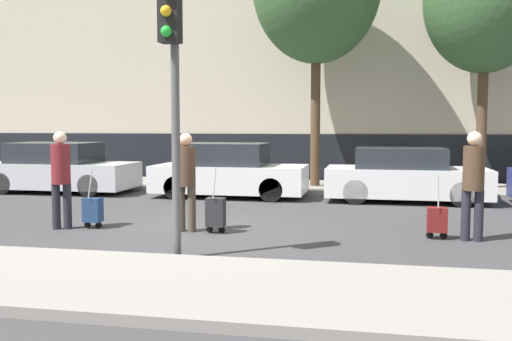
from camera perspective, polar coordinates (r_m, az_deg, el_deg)
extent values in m
plane|color=#38383A|center=(10.55, -5.72, -5.86)|extent=(80.00, 80.00, 0.00)
cube|color=gray|center=(7.13, -14.88, -10.61)|extent=(28.00, 2.50, 0.12)
cube|color=gray|center=(17.28, 1.20, -1.55)|extent=(28.00, 3.00, 0.12)
cube|color=#B7AD99|center=(20.77, 2.98, 12.18)|extent=(28.00, 2.51, 9.30)
cube|color=black|center=(19.36, 2.37, 1.31)|extent=(27.44, 0.06, 1.60)
cube|color=#B7BABF|center=(17.04, -18.94, -0.42)|extent=(4.17, 1.79, 0.70)
cube|color=#23282D|center=(17.09, -19.48, 1.70)|extent=(2.30, 1.58, 0.57)
cylinder|color=black|center=(15.73, -16.36, -1.46)|extent=(0.60, 0.18, 0.60)
cylinder|color=black|center=(17.17, -13.83, -0.92)|extent=(0.60, 0.18, 0.60)
cylinder|color=black|center=(17.09, -24.04, -1.21)|extent=(0.60, 0.18, 0.60)
cylinder|color=black|center=(18.42, -21.12, -0.72)|extent=(0.60, 0.18, 0.60)
cube|color=silver|center=(15.10, -2.62, -0.79)|extent=(4.01, 1.72, 0.70)
cube|color=#23282D|center=(15.09, -3.22, 1.65)|extent=(2.20, 1.52, 0.58)
cylinder|color=black|center=(14.11, 1.51, -1.96)|extent=(0.60, 0.18, 0.60)
cylinder|color=black|center=(15.62, 2.51, -1.32)|extent=(0.60, 0.18, 0.60)
cylinder|color=black|center=(14.74, -8.04, -1.72)|extent=(0.60, 0.18, 0.60)
cylinder|color=black|center=(16.20, -6.21, -1.13)|extent=(0.60, 0.18, 0.60)
cube|color=silver|center=(14.65, 14.80, -1.11)|extent=(3.93, 1.73, 0.70)
cube|color=#23282D|center=(14.60, 14.23, 1.24)|extent=(2.16, 1.52, 0.50)
cylinder|color=black|center=(14.03, 19.93, -2.27)|extent=(0.60, 0.18, 0.60)
cylinder|color=black|center=(15.56, 19.11, -1.60)|extent=(0.60, 0.18, 0.60)
cylinder|color=black|center=(13.89, 9.93, -2.13)|extent=(0.60, 0.18, 0.60)
cylinder|color=black|center=(15.42, 10.10, -1.46)|extent=(0.60, 0.18, 0.60)
cylinder|color=#23232D|center=(11.03, -18.33, -3.42)|extent=(0.15, 0.15, 0.83)
cylinder|color=#23232D|center=(11.07, -19.35, -3.42)|extent=(0.15, 0.15, 0.83)
cylinder|color=maroon|center=(10.98, -18.95, 0.61)|extent=(0.34, 0.34, 0.72)
sphere|color=beige|center=(10.95, -19.02, 3.12)|extent=(0.24, 0.24, 0.24)
cube|color=navy|center=(10.97, -16.01, -3.80)|extent=(0.32, 0.24, 0.44)
cylinder|color=black|center=(11.07, -16.49, -5.22)|extent=(0.12, 0.03, 0.12)
cylinder|color=black|center=(10.96, -15.46, -5.29)|extent=(0.12, 0.03, 0.12)
cylinder|color=gray|center=(10.85, -16.24, -1.26)|extent=(0.02, 0.19, 0.53)
cylinder|color=#4C4233|center=(10.25, -6.46, -3.85)|extent=(0.15, 0.15, 0.82)
cylinder|color=#4C4233|center=(10.32, -7.50, -3.80)|extent=(0.15, 0.15, 0.82)
cylinder|color=#473323|center=(10.20, -7.02, 0.43)|extent=(0.34, 0.34, 0.71)
sphere|color=tan|center=(10.18, -7.05, 3.09)|extent=(0.23, 0.23, 0.23)
cube|color=#262628|center=(10.11, -4.06, -4.17)|extent=(0.32, 0.24, 0.50)
cylinder|color=black|center=(10.19, -4.66, -5.88)|extent=(0.12, 0.03, 0.12)
cylinder|color=black|center=(10.13, -3.44, -5.94)|extent=(0.12, 0.03, 0.12)
cylinder|color=gray|center=(9.97, -4.19, -1.24)|extent=(0.02, 0.19, 0.53)
cylinder|color=#23232D|center=(10.04, 20.24, -4.24)|extent=(0.15, 0.15, 0.84)
cylinder|color=#23232D|center=(10.05, 21.38, -4.26)|extent=(0.15, 0.15, 0.84)
cylinder|color=#473323|center=(9.96, 20.94, 0.21)|extent=(0.34, 0.34, 0.73)
sphere|color=beige|center=(9.93, 21.02, 2.99)|extent=(0.24, 0.24, 0.24)
cube|color=maroon|center=(10.04, 17.65, -4.71)|extent=(0.32, 0.24, 0.41)
cylinder|color=black|center=(10.07, 16.98, -6.19)|extent=(0.12, 0.03, 0.12)
cylinder|color=black|center=(10.10, 18.25, -6.20)|extent=(0.12, 0.03, 0.12)
cylinder|color=gray|center=(9.90, 17.76, -2.03)|extent=(0.02, 0.19, 0.53)
cylinder|color=#515154|center=(8.12, -8.04, 4.55)|extent=(0.12, 0.12, 3.82)
cube|color=black|center=(8.09, -8.61, 15.30)|extent=(0.28, 0.24, 0.80)
sphere|color=gold|center=(7.95, -9.00, 15.49)|extent=(0.15, 0.15, 0.15)
sphere|color=green|center=(7.91, -8.97, 13.59)|extent=(0.15, 0.15, 0.15)
cylinder|color=#4C3826|center=(16.81, 5.96, 5.50)|extent=(0.28, 0.28, 4.12)
cylinder|color=#4C3826|center=(17.25, 21.64, 4.53)|extent=(0.28, 0.28, 3.73)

